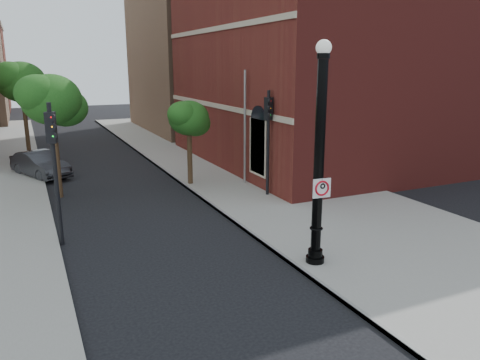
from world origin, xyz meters
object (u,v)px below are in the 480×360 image
lamppost (319,168)px  parked_car (40,164)px  traffic_signal_left (53,151)px  no_parking_sign (322,188)px  traffic_signal_right (268,126)px

lamppost → parked_car: lamppost is taller
parked_car → traffic_signal_left: traffic_signal_left is taller
lamppost → traffic_signal_left: (-6.54, 4.81, 0.16)m
traffic_signal_left → parked_car: bearing=109.1°
no_parking_sign → traffic_signal_right: size_ratio=0.12×
lamppost → traffic_signal_right: 7.30m
lamppost → traffic_signal_left: size_ratio=1.38×
parked_car → traffic_signal_left: 10.75m
no_parking_sign → traffic_signal_left: bearing=148.0°
lamppost → traffic_signal_right: (2.16, 6.97, 0.21)m
no_parking_sign → traffic_signal_right: (2.14, 7.13, 0.75)m
lamppost → traffic_signal_right: bearing=72.8°
no_parking_sign → traffic_signal_left: traffic_signal_left is taller
traffic_signal_right → parked_car: bearing=125.1°
lamppost → no_parking_sign: lamppost is taller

